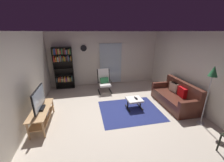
{
  "coord_description": "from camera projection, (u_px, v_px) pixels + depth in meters",
  "views": [
    {
      "loc": [
        -1.01,
        -3.92,
        2.59
      ],
      "look_at": [
        -0.04,
        0.8,
        0.86
      ],
      "focal_mm": 22.18,
      "sensor_mm": 36.0,
      "label": 1
    }
  ],
  "objects": [
    {
      "name": "lounge_armchair",
      "position": [
        104.0,
        80.0,
        6.19
      ],
      "size": [
        0.59,
        0.67,
        1.02
      ],
      "color": "black",
      "rests_on": "ground"
    },
    {
      "name": "wall_left",
      "position": [
        22.0,
        82.0,
        3.73
      ],
      "size": [
        0.06,
        6.0,
        2.6
      ],
      "primitive_type": "cube",
      "color": "beige",
      "rests_on": "ground"
    },
    {
      "name": "ottoman",
      "position": [
        134.0,
        100.0,
        4.86
      ],
      "size": [
        0.54,
        0.5,
        0.37
      ],
      "color": "white",
      "rests_on": "ground"
    },
    {
      "name": "wall_right",
      "position": [
        195.0,
        71.0,
        4.75
      ],
      "size": [
        0.06,
        6.0,
        2.6
      ],
      "primitive_type": "cube",
      "color": "beige",
      "rests_on": "ground"
    },
    {
      "name": "tv_remote",
      "position": [
        136.0,
        98.0,
        4.9
      ],
      "size": [
        0.1,
        0.15,
        0.02
      ],
      "primitive_type": "cube",
      "rotation": [
        0.0,
        0.0,
        0.44
      ],
      "color": "black",
      "rests_on": "ottoman"
    },
    {
      "name": "television",
      "position": [
        39.0,
        100.0,
        3.85
      ],
      "size": [
        0.2,
        0.96,
        0.63
      ],
      "color": "black",
      "rests_on": "tv_stand"
    },
    {
      "name": "wall_back",
      "position": [
        104.0,
        59.0,
        6.91
      ],
      "size": [
        5.6,
        0.06,
        2.6
      ],
      "primitive_type": "cube",
      "color": "beige",
      "rests_on": "ground"
    },
    {
      "name": "area_rug",
      "position": [
        130.0,
        110.0,
        4.8
      ],
      "size": [
        2.03,
        1.71,
        0.01
      ],
      "primitive_type": "cube",
      "color": "navy",
      "rests_on": "ground"
    },
    {
      "name": "cell_phone",
      "position": [
        136.0,
        99.0,
        4.82
      ],
      "size": [
        0.07,
        0.14,
        0.01
      ],
      "primitive_type": "cube",
      "rotation": [
        0.0,
        0.0,
        0.03
      ],
      "color": "black",
      "rests_on": "ottoman"
    },
    {
      "name": "bookshelf_near_tv",
      "position": [
        63.0,
        66.0,
        6.4
      ],
      "size": [
        0.84,
        0.3,
        1.94
      ],
      "color": "black",
      "rests_on": "ground"
    },
    {
      "name": "ground_plane",
      "position": [
        118.0,
        113.0,
        4.68
      ],
      "size": [
        7.02,
        7.02,
        0.0
      ],
      "primitive_type": "plane",
      "color": "beige"
    },
    {
      "name": "leather_sofa",
      "position": [
        175.0,
        97.0,
        5.09
      ],
      "size": [
        0.84,
        1.82,
        0.9
      ],
      "color": "#542A20",
      "rests_on": "ground"
    },
    {
      "name": "tv_stand",
      "position": [
        42.0,
        114.0,
        4.02
      ],
      "size": [
        0.46,
        1.33,
        0.5
      ],
      "color": "tan",
      "rests_on": "ground"
    },
    {
      "name": "floor_lamp_by_sofa",
      "position": [
        212.0,
        76.0,
        3.64
      ],
      "size": [
        0.23,
        0.23,
        1.76
      ],
      "color": "#A5A5AD",
      "rests_on": "ground"
    },
    {
      "name": "glass_door_panel",
      "position": [
        111.0,
        64.0,
        7.0
      ],
      "size": [
        1.1,
        0.01,
        2.0
      ],
      "primitive_type": "cube",
      "color": "silver"
    },
    {
      "name": "wall_clock",
      "position": [
        84.0,
        48.0,
        6.47
      ],
      "size": [
        0.29,
        0.03,
        0.29
      ],
      "color": "silver"
    }
  ]
}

